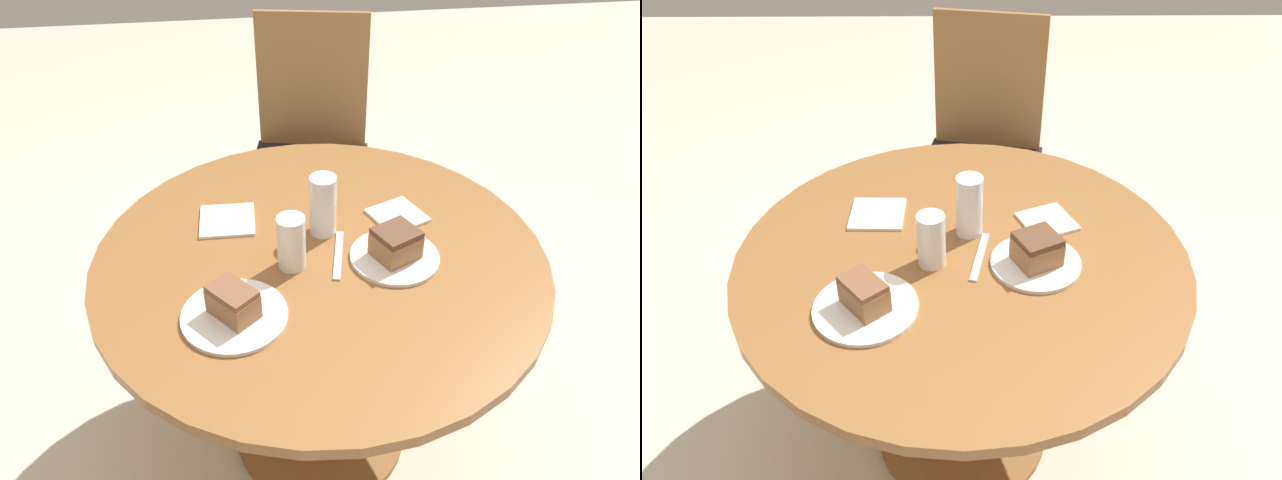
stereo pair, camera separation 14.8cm
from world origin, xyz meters
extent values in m
plane|color=beige|center=(0.00, 0.00, 0.00)|extent=(8.00, 8.00, 0.00)
cylinder|color=brown|center=(0.00, 0.00, 0.01)|extent=(0.51, 0.51, 0.03)
cylinder|color=brown|center=(0.00, 0.00, 0.35)|extent=(0.13, 0.13, 0.65)
cylinder|color=brown|center=(0.00, 0.00, 0.69)|extent=(1.09, 1.09, 0.03)
cylinder|color=olive|center=(-0.15, 0.70, 0.21)|extent=(0.04, 0.04, 0.42)
cylinder|color=olive|center=(0.23, 0.62, 0.21)|extent=(0.04, 0.04, 0.42)
cylinder|color=olive|center=(-0.08, 1.06, 0.21)|extent=(0.04, 0.04, 0.42)
cylinder|color=olive|center=(0.30, 0.98, 0.21)|extent=(0.04, 0.04, 0.42)
cube|color=black|center=(0.07, 0.84, 0.43)|extent=(0.51, 0.48, 0.03)
cube|color=olive|center=(0.11, 1.03, 0.70)|extent=(0.41, 0.10, 0.52)
cylinder|color=white|center=(0.17, -0.04, 0.71)|extent=(0.21, 0.21, 0.01)
cylinder|color=white|center=(-0.21, -0.19, 0.71)|extent=(0.23, 0.23, 0.01)
cube|color=#9E6B42|center=(0.17, -0.04, 0.75)|extent=(0.13, 0.12, 0.06)
cube|color=brown|center=(0.17, -0.04, 0.78)|extent=(0.12, 0.12, 0.01)
cube|color=#9E6B42|center=(-0.21, -0.19, 0.75)|extent=(0.12, 0.12, 0.06)
cube|color=brown|center=(-0.21, -0.19, 0.78)|extent=(0.12, 0.12, 0.01)
cylinder|color=beige|center=(-0.07, -0.04, 0.76)|extent=(0.06, 0.06, 0.10)
cylinder|color=white|center=(-0.07, -0.04, 0.78)|extent=(0.07, 0.07, 0.14)
cylinder|color=silver|center=(0.02, 0.09, 0.76)|extent=(0.06, 0.06, 0.10)
cylinder|color=white|center=(0.02, 0.09, 0.79)|extent=(0.07, 0.07, 0.16)
cube|color=white|center=(-0.22, 0.16, 0.71)|extent=(0.14, 0.14, 0.01)
cube|color=silver|center=(0.04, -0.02, 0.71)|extent=(0.06, 0.18, 0.00)
cube|color=white|center=(0.22, 0.12, 0.71)|extent=(0.16, 0.16, 0.01)
camera|label=1|loc=(-0.16, -1.17, 1.65)|focal=35.00mm
camera|label=2|loc=(-0.01, -1.18, 1.65)|focal=35.00mm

